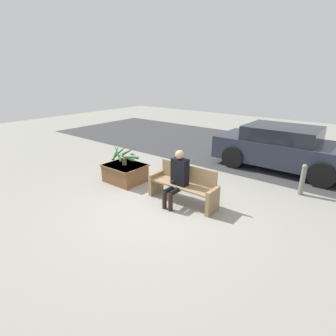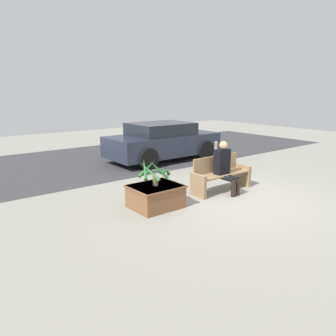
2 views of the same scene
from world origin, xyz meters
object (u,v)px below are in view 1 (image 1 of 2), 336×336
planter_box (125,172)px  parked_car (283,148)px  person_seated (178,176)px  potted_plant (125,154)px  bollard_post (303,179)px  bench (184,185)px

planter_box → parked_car: size_ratio=0.26×
person_seated → potted_plant: bearing=174.4°
person_seated → bollard_post: person_seated is taller
bench → person_seated: person_seated is taller
potted_plant → person_seated: bearing=-5.6°
person_seated → bollard_post: bearing=47.4°
bench → parked_car: parked_car is taller
bench → potted_plant: (-2.04, 0.01, 0.39)m
parked_car → bollard_post: parked_car is taller
person_seated → parked_car: size_ratio=0.31×
bollard_post → bench: bearing=-134.2°
bollard_post → person_seated: bearing=-132.6°
person_seated → bench: bearing=74.5°
planter_box → potted_plant: bearing=47.1°
bench → bollard_post: 3.05m
bench → parked_car: (1.11, 3.90, 0.28)m
person_seated → potted_plant: 2.00m
bollard_post → parked_car: bearing=120.7°
parked_car → planter_box: bearing=-129.0°
potted_plant → parked_car: bearing=51.0°
person_seated → parked_car: bearing=74.1°
planter_box → potted_plant: (0.01, 0.01, 0.54)m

